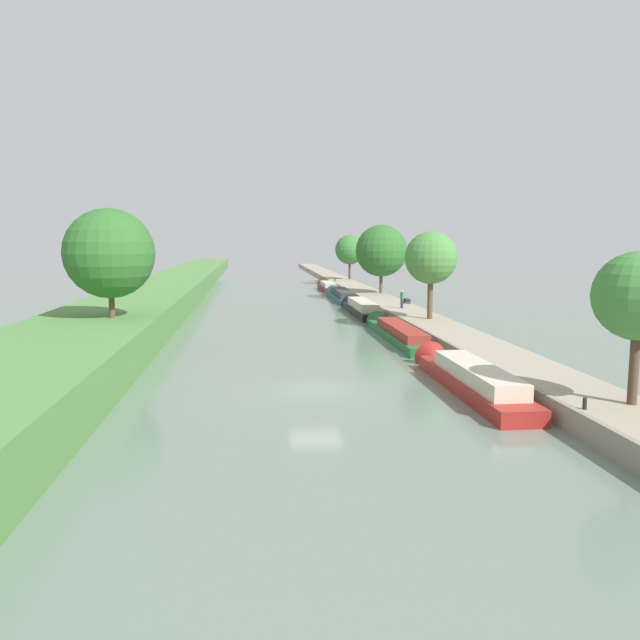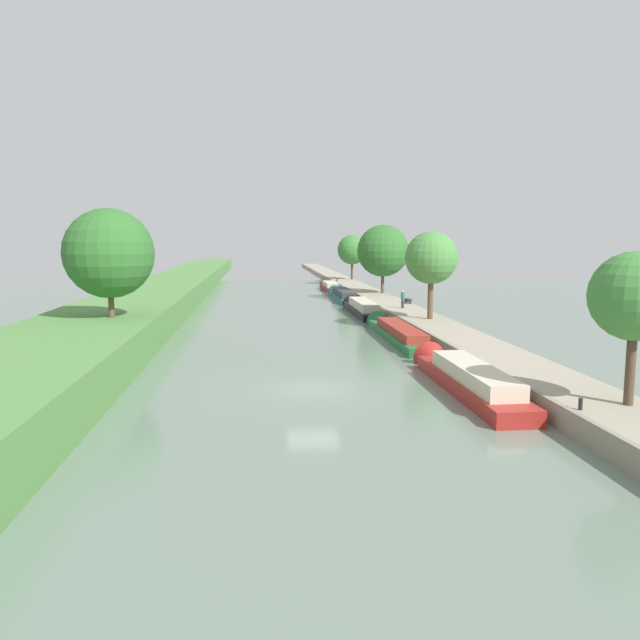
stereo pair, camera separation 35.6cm
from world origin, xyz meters
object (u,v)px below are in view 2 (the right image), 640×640
object	(u,v)px
person_walking	(403,299)
mooring_bollard_near	(581,404)
narrowboat_black	(361,308)
narrowboat_maroon	(329,287)
park_bench	(408,300)
narrowboat_green	(396,332)
mooring_bollard_far	(337,280)
narrowboat_red	(465,377)
narrowboat_teal	(342,295)

from	to	relation	value
person_walking	mooring_bollard_near	distance (m)	34.47
narrowboat_black	narrowboat_maroon	size ratio (longest dim) A/B	1.26
narrowboat_black	park_bench	world-z (taller)	narrowboat_black
narrowboat_green	mooring_bollard_far	distance (m)	48.31
narrowboat_maroon	park_bench	bearing A→B (deg)	-80.77
narrowboat_red	narrowboat_teal	distance (m)	45.54
park_bench	narrowboat_green	bearing A→B (deg)	-106.78
narrowboat_green	narrowboat_teal	xyz separation A→B (m)	(0.10, 29.98, 0.04)
narrowboat_green	narrowboat_maroon	xyz separation A→B (m)	(0.15, 44.08, 0.01)
narrowboat_black	park_bench	distance (m)	4.81
narrowboat_black	person_walking	bearing A→B (deg)	-50.33
park_bench	person_walking	bearing A→B (deg)	-110.20
narrowboat_green	narrowboat_maroon	distance (m)	44.08
park_bench	mooring_bollard_far	bearing A→B (deg)	95.09
narrowboat_teal	mooring_bollard_near	xyz separation A→B (m)	(1.75, -52.83, 0.64)
narrowboat_teal	narrowboat_maroon	bearing A→B (deg)	89.81
narrowboat_green	mooring_bollard_far	bearing A→B (deg)	87.80
mooring_bollard_far	park_bench	world-z (taller)	park_bench
narrowboat_maroon	person_walking	world-z (taller)	person_walking
narrowboat_red	park_bench	xyz separation A→B (m)	(4.85, 31.30, 0.70)
narrowboat_maroon	mooring_bollard_near	world-z (taller)	mooring_bollard_near
narrowboat_black	narrowboat_teal	xyz separation A→B (m)	(0.10, 14.52, -0.05)
narrowboat_teal	park_bench	world-z (taller)	park_bench
narrowboat_green	narrowboat_black	xyz separation A→B (m)	(-0.00, 15.46, 0.09)
narrowboat_green	mooring_bollard_near	size ratio (longest dim) A/B	33.58
person_walking	mooring_bollard_far	xyz separation A→B (m)	(-1.36, 36.69, -0.65)
narrowboat_green	person_walking	bearing A→B (deg)	74.48
narrowboat_red	mooring_bollard_far	xyz separation A→B (m)	(1.96, 63.83, 0.58)
person_walking	mooring_bollard_near	bearing A→B (deg)	-92.27
narrowboat_black	narrowboat_maroon	xyz separation A→B (m)	(0.15, 28.61, -0.08)
narrowboat_red	person_walking	size ratio (longest dim) A/B	7.82
narrowboat_red	narrowboat_black	world-z (taller)	narrowboat_red
narrowboat_green	narrowboat_teal	size ratio (longest dim) A/B	1.05
narrowboat_green	narrowboat_teal	bearing A→B (deg)	89.81
person_walking	narrowboat_teal	bearing A→B (deg)	99.62
narrowboat_green	park_bench	distance (m)	16.47
narrowboat_black	narrowboat_green	bearing A→B (deg)	-89.99
narrowboat_red	mooring_bollard_far	world-z (taller)	narrowboat_red
narrowboat_teal	mooring_bollard_near	size ratio (longest dim) A/B	31.89
narrowboat_maroon	mooring_bollard_near	size ratio (longest dim) A/B	23.29
mooring_bollard_near	narrowboat_maroon	bearing A→B (deg)	91.46
narrowboat_green	mooring_bollard_far	world-z (taller)	mooring_bollard_far
narrowboat_red	narrowboat_maroon	world-z (taller)	narrowboat_red
narrowboat_black	mooring_bollard_far	bearing A→B (deg)	86.76
narrowboat_teal	mooring_bollard_far	distance (m)	18.38
narrowboat_maroon	narrowboat_teal	bearing A→B (deg)	-90.19
narrowboat_teal	mooring_bollard_far	size ratio (longest dim) A/B	31.89
narrowboat_teal	narrowboat_black	bearing A→B (deg)	-90.40
person_walking	park_bench	xyz separation A→B (m)	(1.53, 4.16, -0.53)
mooring_bollard_near	mooring_bollard_far	distance (m)	71.12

